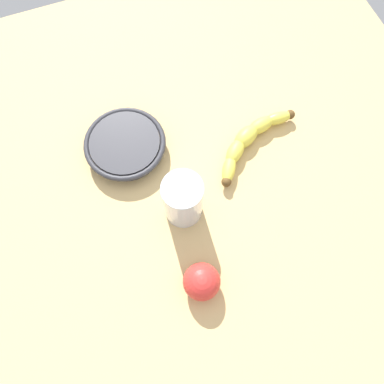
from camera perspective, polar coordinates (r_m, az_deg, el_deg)
wooden_tabletop at (r=79.44cm, az=1.16°, el=2.26°), size 120.00×120.00×3.00cm
banana at (r=80.69cm, az=9.20°, el=8.25°), size 13.32×22.31×3.84cm
smoothie_glass at (r=69.33cm, az=-1.45°, el=-1.36°), size 7.77×7.77×13.00cm
ceramic_bowl at (r=79.90cm, az=-10.57°, el=7.35°), size 17.79×17.79×3.86cm
apple_fruit at (r=68.76cm, az=1.55°, el=-14.09°), size 7.12×7.12×7.12cm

